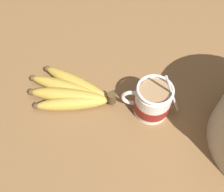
{
  "coord_description": "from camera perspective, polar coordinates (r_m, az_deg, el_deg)",
  "views": [
    {
      "loc": [
        0.27,
        35.28,
        55.26
      ],
      "look_at": [
        4.88,
        3.14,
        7.48
      ],
      "focal_mm": 40.0,
      "sensor_mm": 36.0,
      "label": 1
    }
  ],
  "objects": [
    {
      "name": "table",
      "position": [
        0.64,
        4.73,
        -1.07
      ],
      "size": [
        127.79,
        127.79,
        3.62
      ],
      "color": "brown",
      "rests_on": "ground"
    },
    {
      "name": "coffee_mug",
      "position": [
        0.58,
        9.39,
        -1.19
      ],
      "size": [
        13.78,
        8.38,
        13.43
      ],
      "color": "white",
      "rests_on": "table"
    },
    {
      "name": "banana_bunch",
      "position": [
        0.62,
        -9.03,
        0.89
      ],
      "size": [
        22.7,
        14.77,
        4.25
      ],
      "color": "#4C381E",
      "rests_on": "table"
    }
  ]
}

